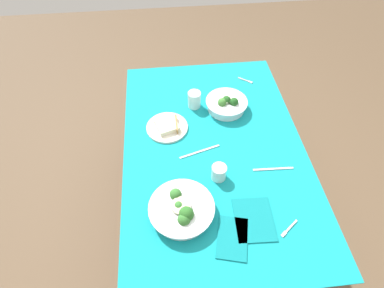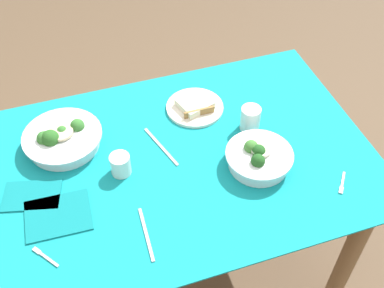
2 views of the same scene
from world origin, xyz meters
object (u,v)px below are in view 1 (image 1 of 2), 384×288
(fork_by_far_bowl, at_px, (289,229))
(table_knife_left, at_px, (200,152))
(broccoli_bowl_far, at_px, (182,210))
(broccoli_bowl_near, at_px, (226,104))
(table_knife_right, at_px, (273,169))
(napkin_folded_lower, at_px, (232,238))
(water_glass_side, at_px, (194,100))
(napkin_folded_upper, at_px, (254,219))
(water_glass_center, at_px, (219,172))
(fork_by_near_bowl, at_px, (246,81))
(bread_side_plate, at_px, (167,126))

(fork_by_far_bowl, height_order, table_knife_left, same)
(broccoli_bowl_far, xyz_separation_m, broccoli_bowl_near, (0.62, -0.30, 0.00))
(broccoli_bowl_near, relative_size, table_knife_right, 1.18)
(napkin_folded_lower, bearing_deg, broccoli_bowl_near, -8.36)
(water_glass_side, height_order, napkin_folded_upper, water_glass_side)
(water_glass_side, bearing_deg, table_knife_right, -145.84)
(broccoli_bowl_far, distance_m, table_knife_left, 0.35)
(table_knife_right, height_order, napkin_folded_upper, napkin_folded_upper)
(water_glass_center, height_order, table_knife_right, water_glass_center)
(fork_by_far_bowl, bearing_deg, napkin_folded_lower, -33.58)
(fork_by_far_bowl, distance_m, fork_by_near_bowl, 0.97)
(fork_by_far_bowl, bearing_deg, bread_side_plate, -89.92)
(broccoli_bowl_near, distance_m, fork_by_far_bowl, 0.75)
(bread_side_plate, distance_m, fork_by_far_bowl, 0.78)
(table_knife_left, bearing_deg, fork_by_far_bowl, -71.31)
(fork_by_near_bowl, bearing_deg, table_knife_right, -53.83)
(bread_side_plate, height_order, table_knife_left, bread_side_plate)
(bread_side_plate, distance_m, water_glass_center, 0.40)
(table_knife_left, bearing_deg, table_knife_right, -39.54)
(bread_side_plate, height_order, water_glass_side, water_glass_side)
(broccoli_bowl_near, height_order, table_knife_left, broccoli_bowl_near)
(broccoli_bowl_far, bearing_deg, broccoli_bowl_near, -26.01)
(napkin_folded_lower, bearing_deg, napkin_folded_upper, -56.85)
(fork_by_far_bowl, distance_m, table_knife_right, 0.30)
(broccoli_bowl_far, height_order, table_knife_right, broccoli_bowl_far)
(broccoli_bowl_far, height_order, fork_by_far_bowl, broccoli_bowl_far)
(broccoli_bowl_near, height_order, napkin_folded_lower, broccoli_bowl_near)
(fork_by_far_bowl, relative_size, table_knife_left, 0.42)
(water_glass_center, xyz_separation_m, napkin_folded_upper, (-0.23, -0.11, -0.03))
(water_glass_side, distance_m, napkin_folded_lower, 0.80)
(napkin_folded_upper, bearing_deg, napkin_folded_lower, 123.15)
(water_glass_side, bearing_deg, broccoli_bowl_far, 169.12)
(broccoli_bowl_near, xyz_separation_m, fork_by_near_bowl, (0.23, -0.17, -0.03))
(bread_side_plate, xyz_separation_m, fork_by_far_bowl, (-0.63, -0.47, -0.01))
(table_knife_left, bearing_deg, bread_side_plate, 113.57)
(water_glass_side, distance_m, fork_by_far_bowl, 0.84)
(bread_side_plate, xyz_separation_m, table_knife_left, (-0.18, -0.15, -0.01))
(bread_side_plate, bearing_deg, broccoli_bowl_near, -71.27)
(fork_by_far_bowl, bearing_deg, table_knife_left, -91.38)
(water_glass_center, distance_m, table_knife_left, 0.18)
(fork_by_far_bowl, xyz_separation_m, table_knife_left, (0.45, 0.32, -0.00))
(broccoli_bowl_near, xyz_separation_m, napkin_folded_lower, (-0.75, 0.11, -0.03))
(water_glass_center, distance_m, table_knife_right, 0.27)
(bread_side_plate, relative_size, table_knife_right, 1.13)
(broccoli_bowl_near, height_order, bread_side_plate, broccoli_bowl_near)
(water_glass_side, xyz_separation_m, fork_by_near_bowl, (0.19, -0.34, -0.04))
(water_glass_side, bearing_deg, water_glass_center, -173.35)
(water_glass_center, height_order, water_glass_side, water_glass_side)
(bread_side_plate, distance_m, fork_by_near_bowl, 0.61)
(water_glass_side, distance_m, table_knife_right, 0.58)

